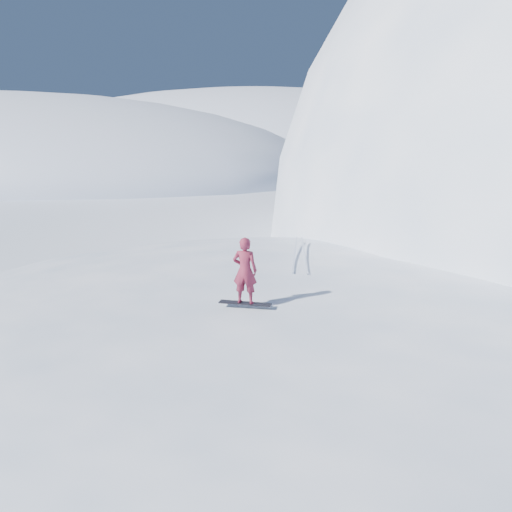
# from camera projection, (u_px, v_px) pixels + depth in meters

# --- Properties ---
(ground) EXTENTS (400.00, 400.00, 0.00)m
(ground) POSITION_uv_depth(u_px,v_px,m) (330.00, 387.00, 13.93)
(ground) COLOR white
(ground) RESTS_ON ground
(near_ridge) EXTENTS (36.00, 28.00, 4.80)m
(near_ridge) POSITION_uv_depth(u_px,v_px,m) (375.00, 349.00, 16.42)
(near_ridge) COLOR white
(near_ridge) RESTS_ON ground
(far_ridge_c) EXTENTS (140.00, 90.00, 36.00)m
(far_ridge_c) POSITION_uv_depth(u_px,v_px,m) (242.00, 162.00, 127.51)
(far_ridge_c) COLOR white
(far_ridge_c) RESTS_ON ground
(wind_bumps) EXTENTS (16.00, 14.40, 1.00)m
(wind_bumps) POSITION_uv_depth(u_px,v_px,m) (323.00, 354.00, 16.05)
(wind_bumps) COLOR white
(wind_bumps) RESTS_ON ground
(snowboard) EXTENTS (1.45, 0.37, 0.02)m
(snowboard) POSITION_uv_depth(u_px,v_px,m) (245.00, 303.00, 13.54)
(snowboard) COLOR black
(snowboard) RESTS_ON near_ridge
(snowboarder) EXTENTS (0.69, 0.48, 1.82)m
(snowboarder) POSITION_uv_depth(u_px,v_px,m) (245.00, 271.00, 13.33)
(snowboarder) COLOR maroon
(snowboarder) RESTS_ON snowboard
(board_tracks) EXTENTS (1.75, 5.89, 0.04)m
(board_tracks) POSITION_uv_depth(u_px,v_px,m) (300.00, 252.00, 19.37)
(board_tracks) COLOR silver
(board_tracks) RESTS_ON ground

